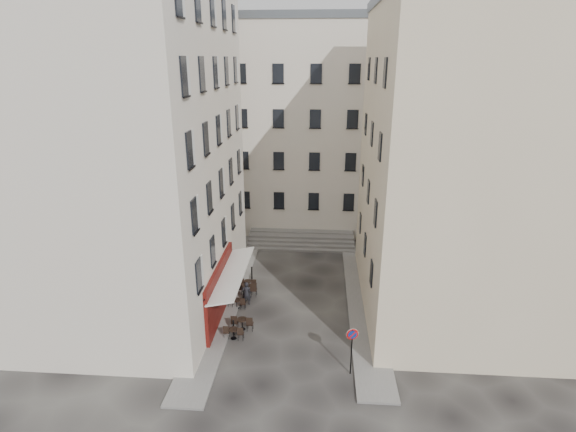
# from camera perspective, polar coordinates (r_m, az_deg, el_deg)

# --- Properties ---
(ground) EXTENTS (90.00, 90.00, 0.00)m
(ground) POSITION_cam_1_polar(r_m,az_deg,el_deg) (27.55, 0.36, -13.96)
(ground) COLOR black
(ground) RESTS_ON ground
(sidewalk_left) EXTENTS (2.00, 22.00, 0.12)m
(sidewalk_left) POSITION_cam_1_polar(r_m,az_deg,el_deg) (31.48, -7.44, -9.42)
(sidewalk_left) COLOR slate
(sidewalk_left) RESTS_ON ground
(sidewalk_right) EXTENTS (2.00, 18.00, 0.12)m
(sidewalk_right) POSITION_cam_1_polar(r_m,az_deg,el_deg) (30.17, 9.49, -10.90)
(sidewalk_right) COLOR slate
(sidewalk_right) RESTS_ON ground
(building_left) EXTENTS (12.20, 16.20, 20.60)m
(building_left) POSITION_cam_1_polar(r_m,az_deg,el_deg) (29.02, -20.56, 8.59)
(building_left) COLOR beige
(building_left) RESTS_ON ground
(building_right) EXTENTS (12.20, 14.20, 18.60)m
(building_right) POSITION_cam_1_polar(r_m,az_deg,el_deg) (28.53, 22.60, 6.10)
(building_right) COLOR beige
(building_right) RESTS_ON ground
(building_back) EXTENTS (18.20, 10.20, 18.60)m
(building_back) POSITION_cam_1_polar(r_m,az_deg,el_deg) (42.43, 0.82, 11.51)
(building_back) COLOR beige
(building_back) RESTS_ON ground
(cafe_storefront) EXTENTS (1.74, 7.30, 3.50)m
(cafe_storefront) POSITION_cam_1_polar(r_m,az_deg,el_deg) (28.01, -8.44, -9.11)
(cafe_storefront) COLOR #420B09
(cafe_storefront) RESTS_ON ground
(stone_steps) EXTENTS (9.00, 3.15, 0.80)m
(stone_steps) POSITION_cam_1_polar(r_m,az_deg,el_deg) (38.50, 1.65, -3.12)
(stone_steps) COLOR slate
(stone_steps) RESTS_ON ground
(bollard_near) EXTENTS (0.12, 0.12, 0.98)m
(bollard_near) POSITION_cam_1_polar(r_m,az_deg,el_deg) (26.81, -6.94, -13.81)
(bollard_near) COLOR black
(bollard_near) RESTS_ON ground
(bollard_mid) EXTENTS (0.12, 0.12, 0.98)m
(bollard_mid) POSITION_cam_1_polar(r_m,az_deg,el_deg) (29.75, -5.65, -10.14)
(bollard_mid) COLOR black
(bollard_mid) RESTS_ON ground
(bollard_far) EXTENTS (0.12, 0.12, 0.98)m
(bollard_far) POSITION_cam_1_polar(r_m,az_deg,el_deg) (32.79, -4.62, -7.14)
(bollard_far) COLOR black
(bollard_far) RESTS_ON ground
(no_parking_sign) EXTENTS (0.59, 0.17, 2.64)m
(no_parking_sign) POSITION_cam_1_polar(r_m,az_deg,el_deg) (23.28, 8.12, -15.61)
(no_parking_sign) COLOR black
(no_parking_sign) RESTS_ON ground
(bistro_table_a) EXTENTS (1.17, 0.55, 0.82)m
(bistro_table_a) POSITION_cam_1_polar(r_m,az_deg,el_deg) (26.54, -6.91, -14.47)
(bistro_table_a) COLOR black
(bistro_table_a) RESTS_ON ground
(bistro_table_b) EXTENTS (1.31, 0.61, 0.92)m
(bistro_table_b) POSITION_cam_1_polar(r_m,az_deg,el_deg) (27.22, -5.83, -13.34)
(bistro_table_b) COLOR black
(bistro_table_b) RESTS_ON ground
(bistro_table_c) EXTENTS (1.16, 0.54, 0.81)m
(bistro_table_c) POSITION_cam_1_polar(r_m,az_deg,el_deg) (29.33, -6.51, -10.89)
(bistro_table_c) COLOR black
(bistro_table_c) RESTS_ON ground
(bistro_table_d) EXTENTS (1.42, 0.66, 1.00)m
(bistro_table_d) POSITION_cam_1_polar(r_m,az_deg,el_deg) (30.65, -5.29, -9.22)
(bistro_table_d) COLOR black
(bistro_table_d) RESTS_ON ground
(bistro_table_e) EXTENTS (1.20, 0.56, 0.85)m
(bistro_table_e) POSITION_cam_1_polar(r_m,az_deg,el_deg) (31.44, -5.09, -8.59)
(bistro_table_e) COLOR black
(bistro_table_e) RESTS_ON ground
(pedestrian) EXTENTS (0.61, 0.42, 1.59)m
(pedestrian) POSITION_cam_1_polar(r_m,az_deg,el_deg) (29.55, -5.29, -9.74)
(pedestrian) COLOR black
(pedestrian) RESTS_ON ground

